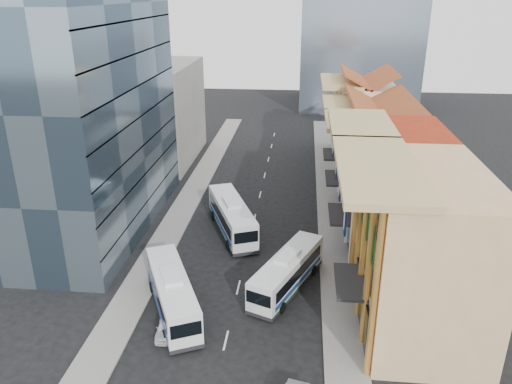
# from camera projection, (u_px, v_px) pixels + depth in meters

# --- Properties ---
(ground) EXTENTS (200.00, 200.00, 0.00)m
(ground) POSITION_uv_depth(u_px,v_px,m) (224.00, 349.00, 35.21)
(ground) COLOR black
(ground) RESTS_ON ground
(sidewalk_right) EXTENTS (3.00, 90.00, 0.15)m
(sidewalk_right) POSITION_uv_depth(u_px,v_px,m) (332.00, 221.00, 54.72)
(sidewalk_right) COLOR slate
(sidewalk_right) RESTS_ON ground
(sidewalk_left) EXTENTS (3.00, 90.00, 0.15)m
(sidewalk_left) POSITION_uv_depth(u_px,v_px,m) (180.00, 215.00, 56.24)
(sidewalk_left) COLOR slate
(sidewalk_left) RESTS_ON ground
(shophouse_tan) EXTENTS (8.00, 14.00, 12.00)m
(shophouse_tan) POSITION_uv_depth(u_px,v_px,m) (422.00, 250.00, 36.32)
(shophouse_tan) COLOR #D6AF7B
(shophouse_tan) RESTS_ON ground
(shophouse_red) EXTENTS (8.00, 10.00, 12.00)m
(shophouse_red) POSITION_uv_depth(u_px,v_px,m) (396.00, 189.00, 47.39)
(shophouse_red) COLOR #9A2911
(shophouse_red) RESTS_ON ground
(shophouse_cream_near) EXTENTS (8.00, 9.00, 10.00)m
(shophouse_cream_near) POSITION_uv_depth(u_px,v_px,m) (381.00, 167.00, 56.53)
(shophouse_cream_near) COLOR beige
(shophouse_cream_near) RESTS_ON ground
(shophouse_cream_mid) EXTENTS (8.00, 9.00, 10.00)m
(shophouse_cream_mid) POSITION_uv_depth(u_px,v_px,m) (372.00, 144.00, 64.84)
(shophouse_cream_mid) COLOR beige
(shophouse_cream_mid) RESTS_ON ground
(shophouse_cream_far) EXTENTS (8.00, 12.00, 11.00)m
(shophouse_cream_far) POSITION_uv_depth(u_px,v_px,m) (364.00, 121.00, 74.34)
(shophouse_cream_far) COLOR beige
(shophouse_cream_far) RESTS_ON ground
(office_tower) EXTENTS (12.00, 26.00, 30.00)m
(office_tower) POSITION_uv_depth(u_px,v_px,m) (78.00, 85.00, 48.64)
(office_tower) COLOR #3C4F5F
(office_tower) RESTS_ON ground
(office_block_far) EXTENTS (10.00, 18.00, 14.00)m
(office_block_far) POSITION_uv_depth(u_px,v_px,m) (159.00, 113.00, 72.77)
(office_block_far) COLOR gray
(office_block_far) RESTS_ON ground
(bus_left_near) EXTENTS (6.79, 10.86, 3.46)m
(bus_left_near) POSITION_uv_depth(u_px,v_px,m) (172.00, 292.00, 38.80)
(bus_left_near) COLOR silver
(bus_left_near) RESTS_ON ground
(bus_left_far) EXTENTS (6.70, 11.61, 3.66)m
(bus_left_far) POSITION_uv_depth(u_px,v_px,m) (232.00, 216.00, 51.68)
(bus_left_far) COLOR silver
(bus_left_far) RESTS_ON ground
(bus_right) EXTENTS (6.23, 10.42, 3.30)m
(bus_right) POSITION_uv_depth(u_px,v_px,m) (287.00, 271.00, 41.85)
(bus_right) COLOR silver
(bus_right) RESTS_ON ground
(sedan_left) EXTENTS (1.78, 3.72, 1.22)m
(sedan_left) POSITION_uv_depth(u_px,v_px,m) (167.00, 326.00, 36.73)
(sedan_left) COLOR silver
(sedan_left) RESTS_ON ground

